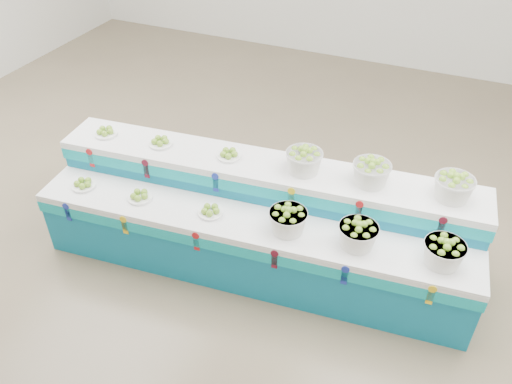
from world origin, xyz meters
TOP-DOWN VIEW (x-y plane):
  - ground at (0.00, 0.00)m, footprint 10.00×10.00m
  - display_stand at (0.65, -0.38)m, footprint 4.26×1.46m
  - plate_lower_left at (-1.03, -0.79)m, footprint 0.26×0.26m
  - plate_lower_mid at (-0.41, -0.74)m, footprint 0.26×0.26m
  - plate_lower_right at (0.32, -0.67)m, footprint 0.26×0.26m
  - basket_lower_left at (1.05, -0.60)m, footprint 0.37×0.37m
  - basket_lower_mid at (1.67, -0.54)m, footprint 0.37×0.37m
  - basket_lower_right at (2.37, -0.47)m, footprint 0.37×0.37m
  - plate_upper_left at (-1.07, -0.28)m, footprint 0.26×0.26m
  - plate_upper_mid at (-0.46, -0.22)m, footprint 0.26×0.26m
  - plate_upper_right at (0.27, -0.15)m, footprint 0.26×0.26m
  - basket_upper_left at (1.01, -0.08)m, footprint 0.37×0.37m
  - basket_upper_mid at (1.62, -0.02)m, footprint 0.37×0.37m
  - basket_upper_right at (2.32, 0.04)m, footprint 0.37×0.37m

SIDE VIEW (x-z plane):
  - ground at x=0.00m, z-range 0.00..0.00m
  - display_stand at x=0.65m, z-range 0.00..1.02m
  - plate_lower_left at x=-1.03m, z-range 0.72..0.81m
  - plate_lower_mid at x=-0.41m, z-range 0.72..0.81m
  - plate_lower_right at x=0.32m, z-range 0.72..0.81m
  - basket_lower_left at x=1.05m, z-range 0.72..0.96m
  - basket_lower_mid at x=1.67m, z-range 0.72..0.96m
  - basket_lower_right at x=2.37m, z-range 0.72..0.96m
  - plate_upper_left at x=-1.07m, z-range 1.02..1.11m
  - plate_upper_mid at x=-0.46m, z-range 1.02..1.11m
  - plate_upper_right at x=0.27m, z-range 1.02..1.11m
  - basket_upper_left at x=1.01m, z-range 1.02..1.26m
  - basket_upper_mid at x=1.62m, z-range 1.02..1.26m
  - basket_upper_right at x=2.32m, z-range 1.02..1.26m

